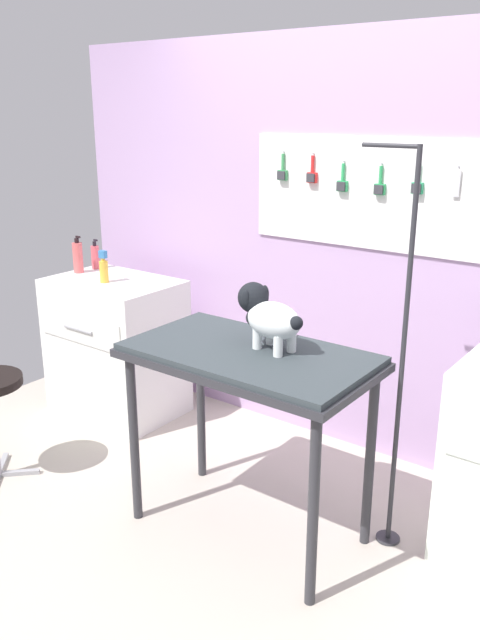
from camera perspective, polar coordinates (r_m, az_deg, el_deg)
name	(u,v)px	position (r m, az deg, el deg)	size (l,w,h in m)	color
ground	(205,548)	(3.18, -3.03, -19.22)	(4.40, 4.00, 0.04)	#BDB2A4
rear_wall_panel	(351,249)	(3.68, 9.64, 6.08)	(4.00, 0.11, 2.30)	#B694C1
grooming_table	(249,370)	(2.87, 0.76, -4.40)	(1.09, 0.61, 0.91)	#2D2D33
grooming_arm	(399,373)	(2.87, 13.71, -4.48)	(0.30, 0.11, 1.77)	#2D2D33
dog	(268,315)	(2.82, 2.43, 0.40)	(0.38, 0.22, 0.28)	white
counter_left	(116,346)	(4.29, -10.71, -2.27)	(0.80, 0.58, 0.88)	white
detangler_spray	(95,257)	(4.47, -12.48, 5.41)	(0.05, 0.05, 0.20)	#DE545E
spray_bottle_tall	(104,269)	(4.10, -11.77, 4.36)	(0.05, 0.05, 0.20)	gold
conditioner_bottle	(78,257)	(4.38, -13.93, 5.34)	(0.07, 0.06, 0.24)	#DB5C5C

